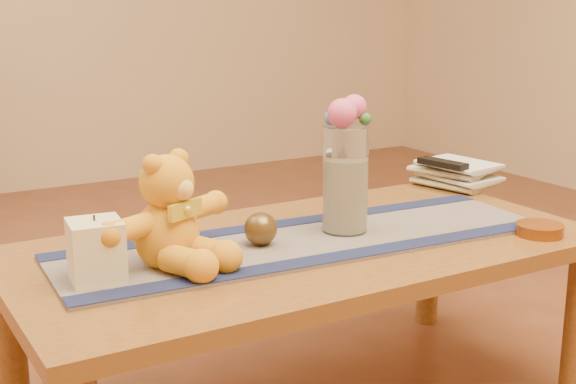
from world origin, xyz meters
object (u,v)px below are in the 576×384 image
teddy_bear (166,211)px  amber_dish (540,230)px  bronze_ball (261,229)px  tv_remote (443,163)px  book_bottom (439,187)px  pillar_candle (96,251)px  glass_vase (345,180)px

teddy_bear → amber_dish: (0.87, -0.25, -0.11)m
bronze_ball → tv_remote: bearing=16.0°
book_bottom → amber_dish: size_ratio=1.93×
teddy_bear → tv_remote: 0.99m
pillar_candle → glass_vase: 0.64m
bronze_ball → teddy_bear: bearing=-177.8°
teddy_bear → bronze_ball: (0.23, 0.01, -0.08)m
pillar_candle → bronze_ball: (0.40, 0.04, -0.02)m
glass_vase → book_bottom: size_ratio=1.17×
book_bottom → tv_remote: bearing=-93.0°
book_bottom → amber_dish: bearing=-114.9°
tv_remote → glass_vase: bearing=-167.6°
amber_dish → tv_remote: bearing=78.5°
book_bottom → tv_remote: size_ratio=1.39×
glass_vase → bronze_ball: bearing=178.6°
teddy_bear → pillar_candle: (-0.16, -0.03, -0.05)m
book_bottom → teddy_bear: bearing=179.4°
teddy_bear → tv_remote: size_ratio=2.15×
bronze_ball → tv_remote: 0.77m
glass_vase → bronze_ball: 0.25m
tv_remote → teddy_bear: bearing=-178.1°
glass_vase → amber_dish: bearing=-31.7°
bronze_ball → book_bottom: bearing=16.7°
glass_vase → teddy_bear: bearing=-179.6°
teddy_bear → pillar_candle: teddy_bear is taller
book_bottom → amber_dish: (-0.09, -0.48, 0.00)m
teddy_bear → glass_vase: glass_vase is taller
pillar_candle → glass_vase: glass_vase is taller
amber_dish → bronze_ball: bearing=158.1°
bronze_ball → amber_dish: bearing=-21.9°
bronze_ball → book_bottom: size_ratio=0.35×
amber_dish → pillar_candle: bearing=167.9°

